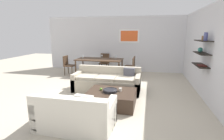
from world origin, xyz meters
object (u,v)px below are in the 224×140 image
(coffee_table, at_px, (111,98))
(dining_table, at_px, (99,60))
(dining_chair_head, at_px, (105,61))
(wine_glass_left_near, at_px, (83,56))
(decorative_bowl, at_px, (110,90))
(sofa_beige, at_px, (107,82))
(loveseat_white, at_px, (76,114))
(apple_on_coffee_table, at_px, (101,89))
(dining_chair_left_near, at_px, (68,64))
(candle_jar, at_px, (120,90))
(wine_glass_head, at_px, (102,56))
(dining_chair_right_near, at_px, (131,67))
(dining_chair_right_far, at_px, (132,65))
(wine_glass_right_far, at_px, (116,57))

(coffee_table, xyz_separation_m, dining_table, (-1.25, 3.12, 0.50))
(dining_chair_head, xyz_separation_m, wine_glass_left_near, (-0.75, -1.02, 0.35))
(decorative_bowl, xyz_separation_m, dining_chair_head, (-1.23, 4.05, 0.09))
(sofa_beige, height_order, dining_chair_head, dining_chair_head)
(wine_glass_left_near, bearing_deg, dining_chair_head, 53.84)
(loveseat_white, relative_size, coffee_table, 1.20)
(loveseat_white, distance_m, apple_on_coffee_table, 1.31)
(coffee_table, distance_m, decorative_bowl, 0.23)
(apple_on_coffee_table, height_order, dining_chair_left_near, dining_chair_left_near)
(loveseat_white, xyz_separation_m, dining_chair_left_near, (-2.23, 4.16, 0.21))
(sofa_beige, bearing_deg, apple_on_coffee_table, -85.08)
(loveseat_white, bearing_deg, candle_jar, 62.83)
(dining_table, height_order, dining_chair_left_near, dining_chair_left_near)
(coffee_table, xyz_separation_m, wine_glass_head, (-1.25, 3.55, 0.66))
(loveseat_white, relative_size, wine_glass_left_near, 9.49)
(apple_on_coffee_table, bearing_deg, loveseat_white, -97.43)
(dining_table, xyz_separation_m, dining_chair_right_near, (1.44, -0.22, -0.18))
(dining_chair_head, bearing_deg, dining_chair_left_near, -142.17)
(dining_table, relative_size, wine_glass_head, 14.48)
(dining_chair_head, relative_size, wine_glass_left_near, 5.41)
(sofa_beige, height_order, wine_glass_left_near, wine_glass_left_near)
(sofa_beige, xyz_separation_m, coffee_table, (0.39, -1.13, -0.10))
(loveseat_white, height_order, wine_glass_left_near, wine_glass_left_near)
(candle_jar, height_order, dining_chair_right_far, dining_chair_right_far)
(dining_table, xyz_separation_m, wine_glass_head, (0.00, 0.43, 0.16))
(dining_chair_head, distance_m, dining_chair_left_near, 1.83)
(coffee_table, distance_m, apple_on_coffee_table, 0.37)
(dining_chair_right_near, bearing_deg, candle_jar, -89.23)
(dining_chair_right_near, distance_m, dining_chair_left_near, 2.88)
(coffee_table, xyz_separation_m, candle_jar, (0.23, 0.09, 0.23))
(candle_jar, height_order, dining_table, dining_table)
(wine_glass_head, bearing_deg, dining_chair_right_near, -24.36)
(loveseat_white, relative_size, dining_table, 0.75)
(decorative_bowl, height_order, dining_chair_left_near, dining_chair_left_near)
(dining_chair_head, height_order, dining_chair_right_near, same)
(candle_jar, xyz_separation_m, dining_table, (-1.48, 3.03, 0.27))
(apple_on_coffee_table, bearing_deg, dining_chair_right_far, 81.66)
(dining_table, distance_m, wine_glass_head, 0.46)
(dining_table, height_order, wine_glass_left_near, wine_glass_left_near)
(dining_chair_left_near, bearing_deg, decorative_bowl, -47.61)
(coffee_table, height_order, apple_on_coffee_table, apple_on_coffee_table)
(apple_on_coffee_table, distance_m, wine_glass_right_far, 3.25)
(dining_chair_right_near, bearing_deg, dining_chair_right_far, 90.00)
(dining_chair_head, distance_m, wine_glass_right_far, 1.14)
(wine_glass_right_far, bearing_deg, loveseat_white, -89.45)
(dining_chair_right_far, bearing_deg, loveseat_white, -98.09)
(loveseat_white, height_order, decorative_bowl, loveseat_white)
(decorative_bowl, relative_size, wine_glass_left_near, 2.35)
(dining_chair_left_near, relative_size, dining_chair_right_far, 1.00)
(sofa_beige, bearing_deg, dining_table, 113.38)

